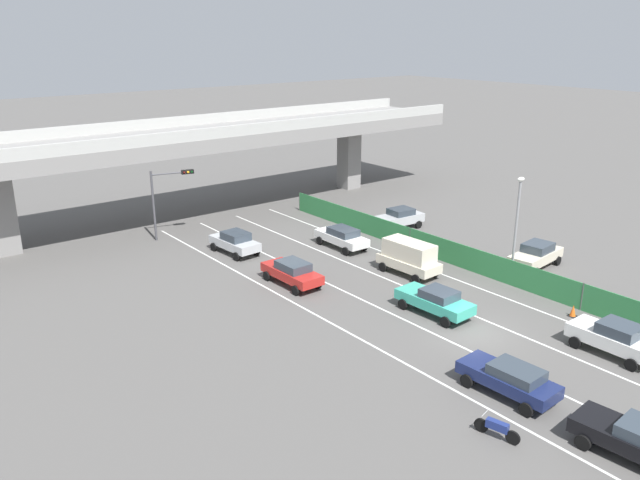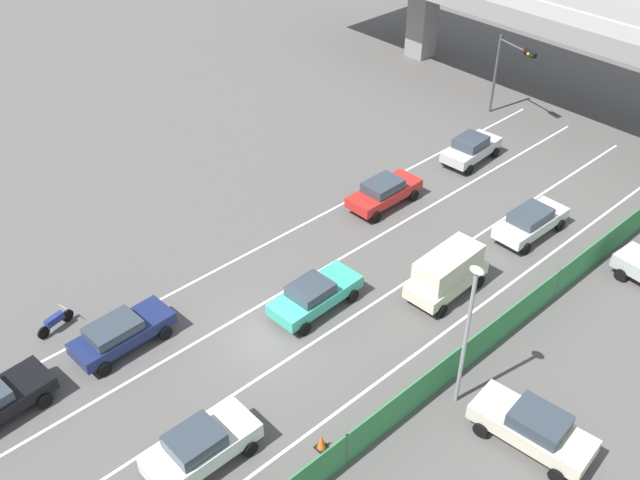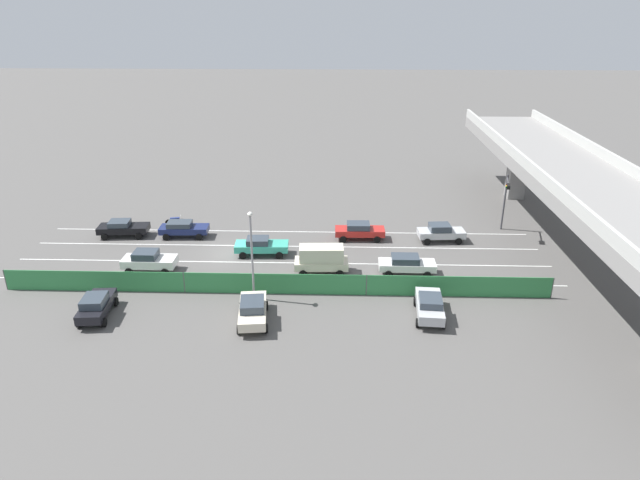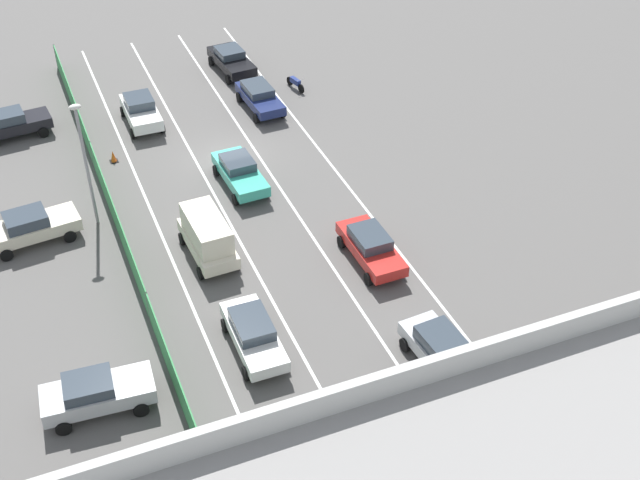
# 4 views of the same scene
# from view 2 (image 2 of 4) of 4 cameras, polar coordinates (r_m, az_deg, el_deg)

# --- Properties ---
(ground_plane) EXTENTS (300.00, 300.00, 0.00)m
(ground_plane) POSITION_cam_2_polar(r_m,az_deg,el_deg) (32.77, -4.36, -7.59)
(ground_plane) COLOR #565451
(lane_line_left_edge) EXTENTS (0.14, 45.76, 0.01)m
(lane_line_left_edge) POSITION_cam_2_polar(r_m,az_deg,el_deg) (38.27, -3.75, -0.02)
(lane_line_left_edge) COLOR silver
(lane_line_left_edge) RESTS_ON ground
(lane_line_mid_left) EXTENTS (0.14, 45.76, 0.01)m
(lane_line_mid_left) POSITION_cam_2_polar(r_m,az_deg,el_deg) (36.12, -0.14, -2.50)
(lane_line_mid_left) COLOR silver
(lane_line_mid_left) RESTS_ON ground
(lane_line_mid_right) EXTENTS (0.14, 45.76, 0.01)m
(lane_line_mid_right) POSITION_cam_2_polar(r_m,az_deg,el_deg) (34.21, 3.91, -5.25)
(lane_line_mid_right) COLOR silver
(lane_line_mid_right) RESTS_ON ground
(lane_line_right_edge) EXTENTS (0.14, 45.76, 0.01)m
(lane_line_right_edge) POSITION_cam_2_polar(r_m,az_deg,el_deg) (32.58, 8.45, -8.28)
(lane_line_right_edge) COLOR silver
(lane_line_right_edge) RESTS_ON ground
(elevated_overpass) EXTENTS (52.18, 8.37, 8.33)m
(elevated_overpass) POSITION_cam_2_polar(r_m,az_deg,el_deg) (50.38, 23.50, 14.99)
(elevated_overpass) COLOR gray
(elevated_overpass) RESTS_ON ground
(green_fence) EXTENTS (0.10, 41.86, 1.69)m
(green_fence) POSITION_cam_2_polar(r_m,az_deg,el_deg) (31.21, 11.39, -9.02)
(green_fence) COLOR #338447
(green_fence) RESTS_ON ground
(car_taxi_teal) EXTENTS (2.16, 4.72, 1.59)m
(car_taxi_teal) POSITION_cam_2_polar(r_m,az_deg,el_deg) (33.44, -0.44, -4.33)
(car_taxi_teal) COLOR teal
(car_taxi_teal) RESTS_ON ground
(car_van_cream) EXTENTS (2.19, 4.44, 2.31)m
(car_van_cream) POSITION_cam_2_polar(r_m,az_deg,el_deg) (34.60, 10.06, -2.46)
(car_van_cream) COLOR beige
(car_van_cream) RESTS_ON ground
(car_sedan_silver) EXTENTS (2.23, 4.39, 1.67)m
(car_sedan_silver) POSITION_cam_2_polar(r_m,az_deg,el_deg) (45.65, 11.88, 7.14)
(car_sedan_silver) COLOR #B7BABC
(car_sedan_silver) RESTS_ON ground
(car_sedan_white) EXTENTS (2.05, 4.35, 1.75)m
(car_sedan_white) POSITION_cam_2_polar(r_m,az_deg,el_deg) (27.82, -9.44, -15.82)
(car_sedan_white) COLOR white
(car_sedan_white) RESTS_ON ground
(car_sedan_navy) EXTENTS (2.12, 4.60, 1.52)m
(car_sedan_navy) POSITION_cam_2_polar(r_m,az_deg,el_deg) (32.76, -15.51, -7.06)
(car_sedan_navy) COLOR navy
(car_sedan_navy) RESTS_ON ground
(car_hatchback_white) EXTENTS (1.99, 4.63, 1.59)m
(car_hatchback_white) POSITION_cam_2_polar(r_m,az_deg,el_deg) (39.69, 16.35, 1.45)
(car_hatchback_white) COLOR silver
(car_hatchback_white) RESTS_ON ground
(car_sedan_red) EXTENTS (2.02, 4.64, 1.60)m
(car_sedan_red) POSITION_cam_2_polar(r_m,az_deg,el_deg) (40.64, 5.08, 3.84)
(car_sedan_red) COLOR red
(car_sedan_red) RESTS_ON ground
(motorcycle) EXTENTS (0.70, 1.92, 0.93)m
(motorcycle) POSITION_cam_2_polar(r_m,az_deg,el_deg) (34.82, -20.23, -6.07)
(motorcycle) COLOR black
(motorcycle) RESTS_ON ground
(parked_sedan_cream) EXTENTS (4.81, 2.47, 1.73)m
(parked_sedan_cream) POSITION_cam_2_polar(r_m,az_deg,el_deg) (29.17, 16.54, -14.01)
(parked_sedan_cream) COLOR beige
(parked_sedan_cream) RESTS_ON ground
(traffic_light) EXTENTS (3.32, 1.08, 5.53)m
(traffic_light) POSITION_cam_2_polar(r_m,az_deg,el_deg) (50.17, 14.73, 13.31)
(traffic_light) COLOR #47474C
(traffic_light) RESTS_ON ground
(street_lamp) EXTENTS (0.60, 0.36, 6.93)m
(street_lamp) POSITION_cam_2_polar(r_m,az_deg,el_deg) (27.64, 11.64, -6.53)
(street_lamp) COLOR gray
(street_lamp) RESTS_ON ground
(traffic_cone) EXTENTS (0.47, 0.47, 0.70)m
(traffic_cone) POSITION_cam_2_polar(r_m,az_deg,el_deg) (28.37, 0.13, -15.71)
(traffic_cone) COLOR orange
(traffic_cone) RESTS_ON ground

